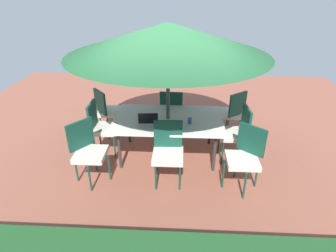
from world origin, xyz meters
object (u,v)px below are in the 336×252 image
object	(u,v)px
cup	(190,121)
chair_east	(102,125)
dining_table	(168,121)
chair_south	(172,110)
chair_southwest	(231,111)
chair_southeast	(108,109)
chair_northwest	(245,155)
chair_northeast	(88,149)
laptop	(148,120)
chair_west	(236,131)
chair_north	(168,150)
patio_umbrella	(168,39)

from	to	relation	value
cup	chair_east	bearing A→B (deg)	-7.89
dining_table	chair_south	distance (m)	0.81
chair_southwest	cup	distance (m)	1.29
chair_southeast	chair_northwest	distance (m)	2.87
chair_northeast	cup	world-z (taller)	chair_northeast
chair_southwest	chair_southeast	bearing A→B (deg)	-37.57
laptop	chair_southeast	bearing A→B (deg)	-50.75
chair_west	chair_north	bearing A→B (deg)	-63.46
dining_table	cup	distance (m)	0.42
chair_northwest	chair_south	size ratio (longest dim) A/B	1.00
patio_umbrella	chair_southeast	bearing A→B (deg)	-30.78
dining_table	chair_northwest	world-z (taller)	chair_northwest
patio_umbrella	chair_southeast	distance (m)	2.10
chair_south	chair_northwest	bearing A→B (deg)	128.72
chair_southwest	cup	bearing A→B (deg)	10.28
chair_west	cup	xyz separation A→B (m)	(0.81, 0.13, 0.24)
chair_north	chair_southwest	bearing A→B (deg)	49.74
chair_west	chair_south	bearing A→B (deg)	-130.39
chair_southeast	chair_north	xyz separation A→B (m)	(-1.28, 1.46, 0.00)
chair_north	chair_northeast	distance (m)	1.23
dining_table	chair_north	xyz separation A→B (m)	(-0.04, 0.72, -0.14)
chair_north	cup	distance (m)	0.68
patio_umbrella	chair_southwest	world-z (taller)	patio_umbrella
chair_south	chair_northeast	bearing A→B (deg)	54.88
dining_table	chair_east	bearing A→B (deg)	-1.83
chair_west	chair_northeast	world-z (taller)	same
patio_umbrella	laptop	world-z (taller)	patio_umbrella
patio_umbrella	dining_table	bearing A→B (deg)	0.00
patio_umbrella	chair_south	xyz separation A→B (m)	(-0.04, -0.80, -1.51)
patio_umbrella	chair_east	size ratio (longest dim) A/B	3.18
chair_southeast	cup	world-z (taller)	chair_southeast
chair_southwest	chair_south	bearing A→B (deg)	-39.32
chair_northwest	chair_north	size ratio (longest dim) A/B	1.00
chair_east	chair_northwest	bearing A→B (deg)	-110.26
cup	laptop	bearing A→B (deg)	0.80
chair_northwest	chair_north	xyz separation A→B (m)	(1.14, -0.08, 0.00)
chair_east	patio_umbrella	bearing A→B (deg)	-92.61
chair_west	chair_north	xyz separation A→B (m)	(1.14, 0.67, 0.00)
chair_southeast	laptop	world-z (taller)	chair_southeast
cup	dining_table	bearing A→B (deg)	-25.75
chair_west	chair_northeast	distance (m)	2.47
dining_table	cup	bearing A→B (deg)	154.25
chair_east	cup	size ratio (longest dim) A/B	9.79
chair_east	chair_north	size ratio (longest dim) A/B	1.00
chair_southeast	chair_south	size ratio (longest dim) A/B	1.00
chair_west	chair_northeast	xyz separation A→B (m)	(2.37, 0.71, 0.00)
chair_south	chair_southeast	bearing A→B (deg)	5.52
chair_east	laptop	world-z (taller)	chair_east
chair_east	chair_southeast	bearing A→B (deg)	4.08
dining_table	patio_umbrella	xyz separation A→B (m)	(0.00, 0.00, 1.37)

